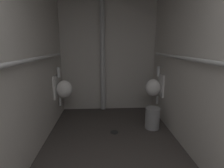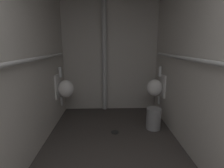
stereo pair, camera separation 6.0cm
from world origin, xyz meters
name	(u,v)px [view 1 (the left image)]	position (x,y,z in m)	size (l,w,h in m)	color
floor	(113,159)	(0.00, 1.78, -0.04)	(2.18, 3.68, 0.08)	#383330
wall_left	(20,53)	(-1.06, 1.78, 1.37)	(0.06, 3.68, 2.74)	#BCB7AF
wall_right	(202,53)	(1.06, 1.78, 1.37)	(0.06, 3.68, 2.74)	#BCB7AF
wall_back	(108,49)	(0.00, 3.59, 1.37)	(2.18, 0.06, 2.74)	#BCB7AF
urinal_left_mid	(63,89)	(-0.88, 2.97, 0.65)	(0.32, 0.30, 0.76)	white
urinal_right_mid	(154,87)	(0.88, 2.99, 0.65)	(0.32, 0.30, 0.76)	white
supply_pipe_left	(27,61)	(-0.97, 1.74, 1.28)	(0.06, 2.92, 0.06)	#B2B2B2
supply_pipe_right	(194,60)	(0.97, 1.77, 1.28)	(0.06, 2.90, 0.06)	#B2B2B2
standpipe_back_wall	(102,49)	(-0.12, 3.48, 1.37)	(0.10, 0.10, 2.69)	#B2B2B2
floor_drain	(114,132)	(0.06, 2.43, 0.00)	(0.14, 0.14, 0.01)	black
waste_bin	(152,118)	(0.75, 2.55, 0.19)	(0.25, 0.25, 0.38)	gray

